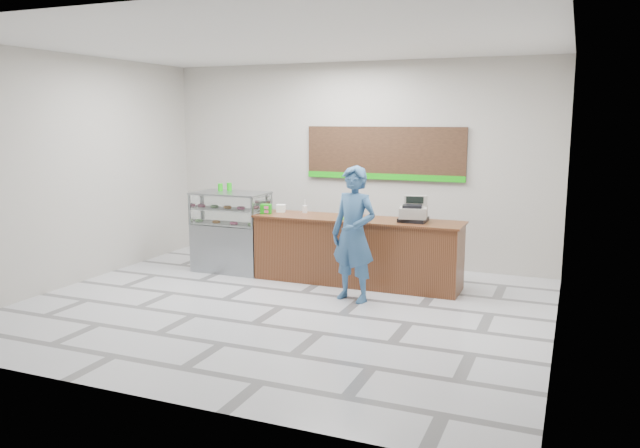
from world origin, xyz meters
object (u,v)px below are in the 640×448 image
at_px(display_case, 231,231).
at_px(cash_register, 414,212).
at_px(sales_counter, 356,251).
at_px(serving_tray, 354,218).
at_px(customer, 354,234).

relative_size(display_case, cash_register, 2.80).
height_order(sales_counter, display_case, display_case).
bearing_deg(serving_tray, display_case, 178.80).
bearing_deg(display_case, sales_counter, 0.00).
height_order(cash_register, customer, customer).
bearing_deg(customer, sales_counter, 121.49).
relative_size(display_case, serving_tray, 3.78).
relative_size(serving_tray, customer, 0.19).
relative_size(sales_counter, serving_tray, 9.26).
bearing_deg(display_case, cash_register, 0.65).
xyz_separation_m(sales_counter, display_case, (-2.22, -0.00, 0.16)).
height_order(display_case, customer, customer).
distance_m(display_case, customer, 2.63).
bearing_deg(display_case, customer, -19.18).
distance_m(sales_counter, cash_register, 1.09).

